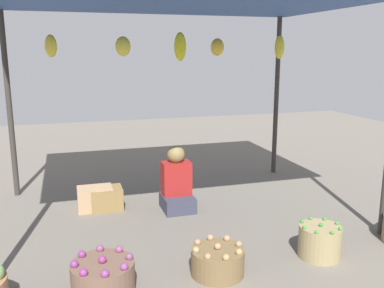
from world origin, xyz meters
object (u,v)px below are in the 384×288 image
wooden_crate_stacked_rear (107,198)px  basket_purple_onions (103,278)px  basket_green_chilies (320,241)px  vendor_person (177,185)px  basket_potatoes (217,261)px  wooden_crate_near_vendor (95,198)px

wooden_crate_stacked_rear → basket_purple_onions: bearing=-96.4°
basket_purple_onions → basket_green_chilies: (1.97, 0.05, 0.01)m
vendor_person → wooden_crate_stacked_rear: (-0.81, 0.24, -0.17)m
wooden_crate_stacked_rear → basket_potatoes: bearing=-67.4°
basket_potatoes → wooden_crate_stacked_rear: size_ratio=1.23×
basket_potatoes → wooden_crate_near_vendor: basket_potatoes is taller
basket_purple_onions → basket_potatoes: 0.96m
vendor_person → basket_purple_onions: (-1.02, -1.60, -0.16)m
wooden_crate_stacked_rear → basket_green_chilies: bearing=-45.5°
basket_purple_onions → wooden_crate_stacked_rear: (0.21, 1.84, -0.01)m
vendor_person → wooden_crate_near_vendor: 0.99m
basket_purple_onions → vendor_person: bearing=57.6°
wooden_crate_near_vendor → vendor_person: bearing=-15.5°
basket_green_chilies → basket_potatoes: bearing=-178.9°
wooden_crate_near_vendor → basket_green_chilies: bearing=-43.7°
basket_purple_onions → wooden_crate_near_vendor: basket_purple_onions is taller
basket_green_chilies → wooden_crate_near_vendor: basket_green_chilies is taller
vendor_person → basket_potatoes: size_ratio=1.70×
basket_green_chilies → basket_purple_onions: bearing=-178.6°
basket_potatoes → wooden_crate_stacked_rear: 1.97m
basket_green_chilies → vendor_person: bearing=121.6°
wooden_crate_near_vendor → basket_purple_onions: bearing=-92.2°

